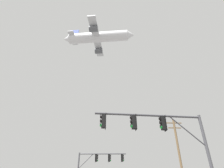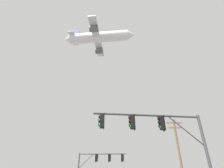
{
  "view_description": "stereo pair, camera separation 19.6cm",
  "coord_description": "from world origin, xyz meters",
  "views": [
    {
      "loc": [
        -1.12,
        -5.65,
        1.62
      ],
      "look_at": [
        -0.15,
        18.68,
        15.67
      ],
      "focal_mm": 28.82,
      "sensor_mm": 36.0,
      "label": 1
    },
    {
      "loc": [
        -0.92,
        -5.66,
        1.62
      ],
      "look_at": [
        -0.15,
        18.68,
        15.67
      ],
      "focal_mm": 28.82,
      "sensor_mm": 36.0,
      "label": 2
    }
  ],
  "objects": [
    {
      "name": "signal_pole_near",
      "position": [
        2.6,
        6.1,
        4.77
      ],
      "size": [
        7.47,
        0.82,
        6.08
      ],
      "color": "#4C4C51",
      "rests_on": "ground"
    },
    {
      "name": "signal_pole_far",
      "position": [
        -1.95,
        19.94,
        4.43
      ],
      "size": [
        6.33,
        0.64,
        5.69
      ],
      "color": "#4C4C51",
      "rests_on": "ground"
    },
    {
      "name": "utility_pole",
      "position": [
        8.61,
        18.75,
        5.32
      ],
      "size": [
        2.2,
        0.28,
        10.03
      ],
      "color": "brown",
      "rests_on": "ground"
    },
    {
      "name": "airplane",
      "position": [
        -3.88,
        37.21,
        43.69
      ],
      "size": [
        23.25,
        17.96,
        6.33
      ],
      "color": "white"
    }
  ]
}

